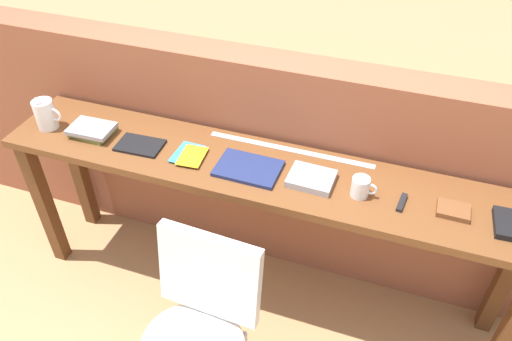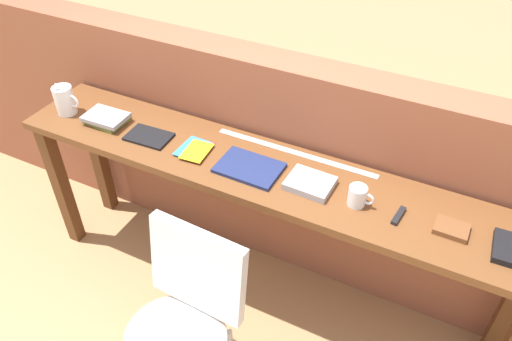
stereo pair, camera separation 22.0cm
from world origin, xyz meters
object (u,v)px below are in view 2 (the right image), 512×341
object	(u,v)px
chair_white_moulded	(183,315)
pamphlet_pile_colourful	(195,149)
book_open_centre	(249,168)
magazine_cycling	(149,137)
mug	(358,196)
book_stack_leftmost	(106,118)
leather_journal_brown	(451,229)
multitool_folded	(399,216)
pitcher_white	(65,100)

from	to	relation	value
chair_white_moulded	pamphlet_pile_colourful	bearing A→B (deg)	115.45
book_open_centre	pamphlet_pile_colourful	bearing A→B (deg)	179.49
magazine_cycling	pamphlet_pile_colourful	world-z (taller)	pamphlet_pile_colourful
mug	pamphlet_pile_colourful	bearing A→B (deg)	179.30
chair_white_moulded	pamphlet_pile_colourful	distance (m)	0.75
book_stack_leftmost	leather_journal_brown	xyz separation A→B (m)	(1.70, 0.01, -0.01)
book_stack_leftmost	multitool_folded	bearing A→B (deg)	-0.34
book_stack_leftmost	leather_journal_brown	world-z (taller)	book_stack_leftmost
multitool_folded	leather_journal_brown	bearing A→B (deg)	4.69
book_open_centre	leather_journal_brown	world-z (taller)	leather_journal_brown
mug	magazine_cycling	bearing A→B (deg)	-179.88
pamphlet_pile_colourful	mug	size ratio (longest dim) A/B	1.70
pitcher_white	leather_journal_brown	bearing A→B (deg)	0.84
book_open_centre	multitool_folded	world-z (taller)	book_open_centre
pitcher_white	pamphlet_pile_colourful	xyz separation A→B (m)	(0.76, 0.02, -0.07)
pamphlet_pile_colourful	book_stack_leftmost	bearing A→B (deg)	179.77
pitcher_white	leather_journal_brown	distance (m)	1.94
pamphlet_pile_colourful	mug	bearing A→B (deg)	-0.70
book_open_centre	multitool_folded	xyz separation A→B (m)	(0.68, 0.00, -0.00)
pitcher_white	magazine_cycling	world-z (taller)	pitcher_white
mug	multitool_folded	distance (m)	0.18
book_stack_leftmost	multitool_folded	xyz separation A→B (m)	(1.49, -0.01, -0.02)
magazine_cycling	multitool_folded	bearing A→B (deg)	-2.36
magazine_cycling	multitool_folded	xyz separation A→B (m)	(1.22, 0.01, 0.00)
chair_white_moulded	book_open_centre	distance (m)	0.69
pitcher_white	book_open_centre	size ratio (longest dim) A/B	0.64
book_stack_leftmost	multitool_folded	size ratio (longest dim) A/B	1.95
book_stack_leftmost	book_open_centre	world-z (taller)	book_stack_leftmost
leather_journal_brown	multitool_folded	bearing A→B (deg)	-174.59
pitcher_white	pamphlet_pile_colourful	size ratio (longest dim) A/B	0.98
pitcher_white	leather_journal_brown	xyz separation A→B (m)	(1.94, 0.03, -0.07)
book_stack_leftmost	multitool_folded	distance (m)	1.49
book_open_centre	chair_white_moulded	bearing A→B (deg)	-89.93
magazine_cycling	book_open_centre	distance (m)	0.55
pamphlet_pile_colourful	pitcher_white	bearing A→B (deg)	-178.61
mug	chair_white_moulded	bearing A→B (deg)	-131.13
chair_white_moulded	book_stack_leftmost	xyz separation A→B (m)	(-0.81, 0.60, 0.38)
chair_white_moulded	multitool_folded	bearing A→B (deg)	40.64
chair_white_moulded	mug	size ratio (longest dim) A/B	8.10
book_stack_leftmost	leather_journal_brown	size ratio (longest dim) A/B	1.65
book_stack_leftmost	mug	bearing A→B (deg)	-0.51
pitcher_white	multitool_folded	xyz separation A→B (m)	(1.73, 0.01, -0.07)
pitcher_white	mug	xyz separation A→B (m)	(1.56, 0.01, -0.03)
chair_white_moulded	multitool_folded	distance (m)	0.97
book_stack_leftmost	pitcher_white	bearing A→B (deg)	-175.10
pamphlet_pile_colourful	book_open_centre	bearing A→B (deg)	-1.41
pitcher_white	multitool_folded	world-z (taller)	pitcher_white
leather_journal_brown	mug	bearing A→B (deg)	-176.33
book_open_centre	mug	distance (m)	0.50
magazine_cycling	chair_white_moulded	bearing A→B (deg)	-49.84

